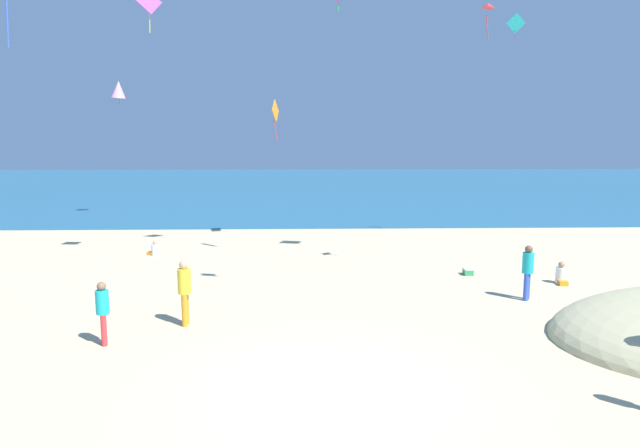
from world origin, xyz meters
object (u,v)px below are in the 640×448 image
Objects in this scene: person_0 at (528,269)px; kite_purple at (149,2)px; person_6 at (103,309)px; person_3 at (561,276)px; person_4 at (185,288)px; person_7 at (155,250)px; kite_red at (488,6)px; kite_orange at (275,112)px; kite_teal at (516,24)px; cooler_box at (468,271)px; kite_pink at (118,89)px.

kite_purple reaches higher than person_0.
person_3 is at bearing -177.64° from person_6.
person_4 reaches higher than person_3.
person_7 is 0.57× the size of kite_red.
kite_orange reaches higher than person_0.
person_0 is at bearing -105.89° from kite_teal.
person_3 is at bearing -174.27° from person_7.
kite_purple is (0.77, -2.19, 9.60)m from person_7.
kite_teal is at bearing -7.61° from kite_orange.
person_6 is at bearing -128.01° from person_0.
cooler_box is 3.14m from person_3.
person_4 reaches higher than person_6.
cooler_box is 11.99m from kite_orange.
kite_purple is at bearing -166.49° from person_0.
kite_purple is (-2.42, 7.08, 8.82)m from person_4.
person_0 is 8.64m from kite_red.
kite_orange reaches higher than person_7.
person_7 is at bearing 109.30° from kite_purple.
kite_teal reaches higher than kite_orange.
person_4 reaches higher than person_0.
person_3 is 14.59m from kite_orange.
kite_teal is at bearing 109.49° from person_0.
person_7 is (-13.22, 7.18, -0.74)m from person_0.
person_3 is 12.68m from person_4.
person_7 is at bearing -67.55° from kite_pink.
kite_purple is 1.04× the size of kite_pink.
kite_red is (-2.75, 0.54, 8.94)m from person_3.
person_0 is 14.36m from kite_orange.
person_7 is 0.43× the size of kite_pink.
kite_red reaches higher than kite_pink.
person_3 is 17.57m from kite_purple.
kite_red reaches higher than person_3.
kite_teal is (20.64, -9.68, 2.11)m from kite_pink.
kite_teal is at bearing -25.12° from kite_pink.
kite_red is at bearing -170.63° from person_6.
person_4 is 1.46× the size of kite_teal.
kite_purple is (-0.75, 8.49, 8.94)m from person_6.
kite_teal is at bearing 59.48° from cooler_box.
kite_orange is at bearing -121.98° from person_3.
person_6 is at bearing -151.37° from kite_red.
cooler_box is at bearing -120.52° from kite_teal.
person_0 is 1.10× the size of person_6.
kite_red reaches higher than cooler_box.
kite_purple is at bearing 134.13° from person_7.
person_4 is at bearing -71.14° from kite_purple.
person_7 reaches higher than cooler_box.
person_3 is at bearing -40.22° from kite_pink.
person_3 is 16.07m from person_7.
kite_teal reaches higher than person_3.
person_4 is 1.13× the size of person_6.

